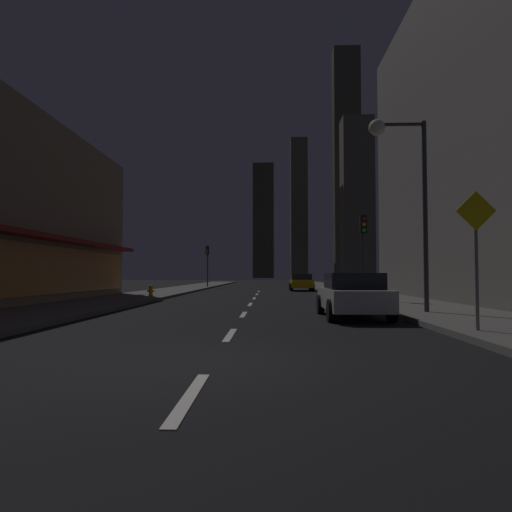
{
  "coord_description": "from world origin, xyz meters",
  "views": [
    {
      "loc": [
        0.93,
        -7.14,
        1.41
      ],
      "look_at": [
        0.0,
        22.19,
        2.61
      ],
      "focal_mm": 31.27,
      "sensor_mm": 36.0,
      "label": 1
    }
  ],
  "objects": [
    {
      "name": "traffic_light_far_left",
      "position": [
        -5.5,
        38.3,
        3.19
      ],
      "size": [
        0.32,
        0.48,
        4.2
      ],
      "color": "#2D2D2D",
      "rests_on": "sidewalk_left"
    },
    {
      "name": "skyscraper_distant_slender",
      "position": [
        25.14,
        116.47,
        22.43
      ],
      "size": [
        8.49,
        7.27,
        44.85
      ],
      "primitive_type": "cube",
      "color": "#605B48",
      "rests_on": "ground"
    },
    {
      "name": "sidewalk_right",
      "position": [
        7.0,
        32.0,
        0.07
      ],
      "size": [
        4.0,
        76.0,
        0.15
      ],
      "primitive_type": "cube",
      "color": "#605E59",
      "rests_on": "ground"
    },
    {
      "name": "ground_plane",
      "position": [
        0.0,
        32.0,
        -0.05
      ],
      "size": [
        78.0,
        136.0,
        0.1
      ],
      "primitive_type": "cube",
      "color": "black"
    },
    {
      "name": "car_parked_near",
      "position": [
        3.6,
        7.39,
        0.74
      ],
      "size": [
        1.98,
        4.24,
        1.45
      ],
      "color": "silver",
      "rests_on": "ground"
    },
    {
      "name": "skyscraper_distant_short",
      "position": [
        25.47,
        134.56,
        37.0
      ],
      "size": [
        8.42,
        5.54,
        74.01
      ],
      "primitive_type": "cube",
      "color": "#474335",
      "rests_on": "ground"
    },
    {
      "name": "street_lamp_right",
      "position": [
        5.38,
        8.07,
        5.07
      ],
      "size": [
        1.96,
        0.56,
        6.58
      ],
      "color": "#38383D",
      "rests_on": "sidewalk_right"
    },
    {
      "name": "car_parked_far",
      "position": [
        3.6,
        31.14,
        0.74
      ],
      "size": [
        1.98,
        4.24,
        1.45
      ],
      "color": "gold",
      "rests_on": "ground"
    },
    {
      "name": "pedestrian_crossing_sign",
      "position": [
        5.6,
        3.07,
        2.02
      ],
      "size": [
        0.91,
        0.08,
        3.15
      ],
      "color": "slate",
      "rests_on": "sidewalk_right"
    },
    {
      "name": "traffic_light_near_right",
      "position": [
        5.5,
        14.83,
        3.19
      ],
      "size": [
        0.32,
        0.48,
        4.2
      ],
      "color": "#2D2D2D",
      "rests_on": "sidewalk_right"
    },
    {
      "name": "skyscraper_distant_tall",
      "position": [
        -1.52,
        157.78,
        21.13
      ],
      "size": [
        7.69,
        7.6,
        42.25
      ],
      "primitive_type": "cube",
      "color": "#3E3B2E",
      "rests_on": "ground"
    },
    {
      "name": "sidewalk_left",
      "position": [
        -7.0,
        32.0,
        0.07
      ],
      "size": [
        4.0,
        76.0,
        0.15
      ],
      "primitive_type": "cube",
      "color": "#605E59",
      "rests_on": "ground"
    },
    {
      "name": "fire_hydrant_far_left",
      "position": [
        -5.9,
        18.19,
        0.45
      ],
      "size": [
        0.42,
        0.3,
        0.65
      ],
      "color": "gold",
      "rests_on": "sidewalk_left"
    },
    {
      "name": "skyscraper_distant_mid",
      "position": [
        9.82,
        129.6,
        21.47
      ],
      "size": [
        5.07,
        6.99,
        42.94
      ],
      "primitive_type": "cube",
      "color": "brown",
      "rests_on": "ground"
    },
    {
      "name": "lane_marking_center",
      "position": [
        0.0,
        13.6,
        0.01
      ],
      "size": [
        0.16,
        33.4,
        0.01
      ],
      "color": "silver",
      "rests_on": "ground"
    }
  ]
}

